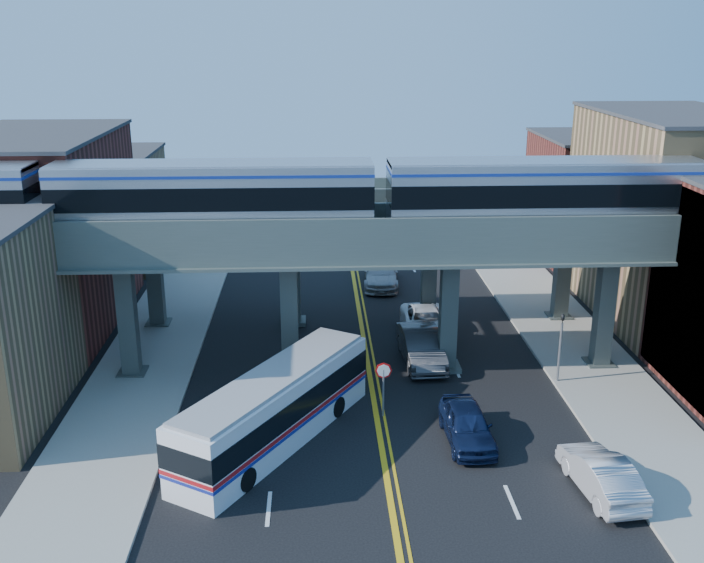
% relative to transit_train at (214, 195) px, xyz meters
% --- Properties ---
extents(ground, '(120.00, 120.00, 0.00)m').
position_rel_transit_train_xyz_m(ground, '(7.43, -8.00, -9.25)').
color(ground, black).
rests_on(ground, ground).
extents(sidewalk_west, '(5.00, 70.00, 0.16)m').
position_rel_transit_train_xyz_m(sidewalk_west, '(-4.07, 2.00, -9.17)').
color(sidewalk_west, gray).
rests_on(sidewalk_west, ground).
extents(sidewalk_east, '(5.00, 70.00, 0.16)m').
position_rel_transit_train_xyz_m(sidewalk_east, '(18.93, 2.00, -9.17)').
color(sidewalk_east, gray).
rests_on(sidewalk_east, ground).
extents(building_west_b, '(8.00, 14.00, 11.00)m').
position_rel_transit_train_xyz_m(building_west_b, '(-11.07, 8.00, -3.75)').
color(building_west_b, maroon).
rests_on(building_west_b, ground).
extents(building_west_c, '(8.00, 10.00, 8.00)m').
position_rel_transit_train_xyz_m(building_west_c, '(-11.07, 21.00, -5.25)').
color(building_west_c, '#93764C').
rests_on(building_west_c, ground).
extents(building_east_b, '(8.00, 14.00, 12.00)m').
position_rel_transit_train_xyz_m(building_east_b, '(25.93, 8.00, -3.25)').
color(building_east_b, '#93764C').
rests_on(building_east_b, ground).
extents(building_east_c, '(8.00, 10.00, 9.00)m').
position_rel_transit_train_xyz_m(building_east_c, '(25.93, 21.00, -4.75)').
color(building_east_c, maroon).
rests_on(building_east_c, ground).
extents(mural_panel, '(0.10, 9.50, 9.50)m').
position_rel_transit_train_xyz_m(mural_panel, '(21.98, -4.00, -4.50)').
color(mural_panel, teal).
rests_on(mural_panel, ground).
extents(elevated_viaduct_near, '(52.00, 3.60, 7.40)m').
position_rel_transit_train_xyz_m(elevated_viaduct_near, '(7.43, 0.00, -2.78)').
color(elevated_viaduct_near, '#3B4442').
rests_on(elevated_viaduct_near, ground).
extents(elevated_viaduct_far, '(52.00, 3.60, 7.40)m').
position_rel_transit_train_xyz_m(elevated_viaduct_far, '(7.43, 7.00, -2.78)').
color(elevated_viaduct_far, '#3B4442').
rests_on(elevated_viaduct_far, ground).
extents(transit_train, '(46.77, 2.93, 3.42)m').
position_rel_transit_train_xyz_m(transit_train, '(0.00, 0.00, 0.00)').
color(transit_train, black).
rests_on(transit_train, elevated_viaduct_near).
extents(stop_sign, '(0.76, 0.09, 2.63)m').
position_rel_transit_train_xyz_m(stop_sign, '(7.73, -5.00, -7.49)').
color(stop_sign, slate).
rests_on(stop_sign, ground).
extents(traffic_signal, '(0.15, 0.18, 4.10)m').
position_rel_transit_train_xyz_m(traffic_signal, '(16.63, -2.00, -6.95)').
color(traffic_signal, slate).
rests_on(traffic_signal, ground).
extents(transit_bus, '(8.21, 11.07, 2.95)m').
position_rel_transit_train_xyz_m(transit_bus, '(2.99, -7.03, -7.73)').
color(transit_bus, white).
rests_on(transit_bus, ground).
extents(car_lane_a, '(2.01, 4.69, 1.58)m').
position_rel_transit_train_xyz_m(car_lane_a, '(11.08, -7.44, -8.46)').
color(car_lane_a, '#0E1836').
rests_on(car_lane_a, ground).
extents(car_lane_b, '(2.15, 5.52, 1.79)m').
position_rel_transit_train_xyz_m(car_lane_b, '(10.24, 0.88, -8.35)').
color(car_lane_b, '#323235').
rests_on(car_lane_b, ground).
extents(car_lane_c, '(2.53, 5.44, 1.51)m').
position_rel_transit_train_xyz_m(car_lane_c, '(11.01, 4.82, -8.49)').
color(car_lane_c, white).
rests_on(car_lane_c, ground).
extents(car_lane_d, '(2.72, 5.78, 1.63)m').
position_rel_transit_train_xyz_m(car_lane_d, '(9.23, 14.09, -8.43)').
color(car_lane_d, '#A7A7AB').
rests_on(car_lane_d, ground).
extents(car_parked_curb, '(2.16, 4.85, 1.55)m').
position_rel_transit_train_xyz_m(car_parked_curb, '(15.40, -11.50, -8.47)').
color(car_parked_curb, '#B3B2B7').
rests_on(car_parked_curb, ground).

